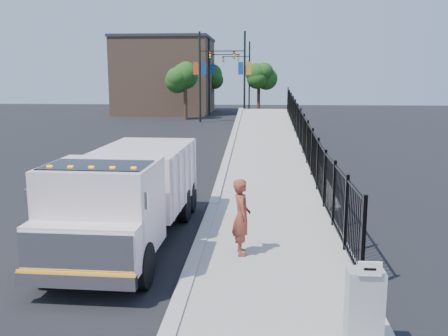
{
  "coord_description": "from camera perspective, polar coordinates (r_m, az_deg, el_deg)",
  "views": [
    {
      "loc": [
        1.45,
        -11.66,
        4.29
      ],
      "look_at": [
        0.48,
        2.0,
        1.71
      ],
      "focal_mm": 40.0,
      "sensor_mm": 36.0,
      "label": 1
    }
  ],
  "objects": [
    {
      "name": "tree_1",
      "position": [
        53.55,
        4.01,
        10.24
      ],
      "size": [
        2.19,
        2.19,
        5.1
      ],
      "color": "#382314",
      "rests_on": "ground"
    },
    {
      "name": "ground",
      "position": [
        12.51,
        -2.89,
        -9.4
      ],
      "size": [
        120.0,
        120.0,
        0.0
      ],
      "primitive_type": "plane",
      "color": "black",
      "rests_on": "ground"
    },
    {
      "name": "light_pole_2",
      "position": [
        53.03,
        -1.37,
        10.75
      ],
      "size": [
        3.77,
        0.22,
        8.0
      ],
      "color": "black",
      "rests_on": "ground"
    },
    {
      "name": "truck",
      "position": [
        12.71,
        -10.92,
        -2.66
      ],
      "size": [
        2.57,
        7.34,
        2.49
      ],
      "rotation": [
        0.0,
        0.0,
        -0.03
      ],
      "color": "black",
      "rests_on": "ground"
    },
    {
      "name": "sidewalk",
      "position": [
        10.56,
        6.45,
        -13.02
      ],
      "size": [
        3.55,
        12.0,
        0.12
      ],
      "primitive_type": "cube",
      "color": "#9E998E",
      "rests_on": "ground"
    },
    {
      "name": "debris",
      "position": [
        13.34,
        1.75,
        -7.33
      ],
      "size": [
        0.4,
        0.4,
        0.1
      ],
      "primitive_type": "ellipsoid",
      "color": "silver",
      "rests_on": "sidewalk"
    },
    {
      "name": "light_pole_0",
      "position": [
        45.3,
        -2.38,
        10.76
      ],
      "size": [
        3.77,
        0.22,
        8.0
      ],
      "color": "black",
      "rests_on": "ground"
    },
    {
      "name": "iron_fence",
      "position": [
        24.0,
        9.04,
        2.42
      ],
      "size": [
        0.1,
        28.0,
        1.8
      ],
      "primitive_type": "cube",
      "color": "black",
      "rests_on": "ground"
    },
    {
      "name": "ramp",
      "position": [
        28.0,
        5.39,
        1.81
      ],
      "size": [
        3.95,
        24.06,
        3.19
      ],
      "primitive_type": "cube",
      "rotation": [
        0.06,
        0.0,
        0.0
      ],
      "color": "#9E998E",
      "rests_on": "ground"
    },
    {
      "name": "light_pole_3",
      "position": [
        59.14,
        2.61,
        10.73
      ],
      "size": [
        3.78,
        0.22,
        8.0
      ],
      "color": "black",
      "rests_on": "ground"
    },
    {
      "name": "worker",
      "position": [
        11.68,
        2.01,
        -5.59
      ],
      "size": [
        0.54,
        0.72,
        1.8
      ],
      "primitive_type": "imported",
      "rotation": [
        0.0,
        0.0,
        1.74
      ],
      "color": "brown",
      "rests_on": "sidewalk"
    },
    {
      "name": "arrow_sign",
      "position": [
        7.77,
        16.33,
        -11.0
      ],
      "size": [
        0.35,
        0.04,
        0.22
      ],
      "primitive_type": "cube",
      "color": "white",
      "rests_on": "utility_cabinet"
    },
    {
      "name": "tree_2",
      "position": [
        59.34,
        -1.45,
        10.33
      ],
      "size": [
        2.55,
        2.55,
        5.28
      ],
      "color": "#382314",
      "rests_on": "ground"
    },
    {
      "name": "building",
      "position": [
        56.64,
        -6.69,
        10.31
      ],
      "size": [
        10.0,
        10.0,
        8.0
      ],
      "primitive_type": "cube",
      "color": "#8C664C",
      "rests_on": "ground"
    },
    {
      "name": "tree_0",
      "position": [
        47.9,
        -4.46,
        10.22
      ],
      "size": [
        2.57,
        2.57,
        5.28
      ],
      "color": "#382314",
      "rests_on": "ground"
    },
    {
      "name": "light_pole_1",
      "position": [
        44.9,
        1.97,
        10.76
      ],
      "size": [
        3.77,
        0.22,
        8.0
      ],
      "color": "black",
      "rests_on": "ground"
    },
    {
      "name": "utility_cabinet",
      "position": [
        8.26,
        15.72,
        -15.19
      ],
      "size": [
        0.55,
        0.4,
        1.25
      ],
      "primitive_type": "cube",
      "color": "gray",
      "rests_on": "sidewalk"
    },
    {
      "name": "curb",
      "position": [
        10.64,
        -4.22,
        -12.67
      ],
      "size": [
        0.3,
        12.0,
        0.16
      ],
      "primitive_type": "cube",
      "color": "#ADAAA3",
      "rests_on": "ground"
    }
  ]
}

